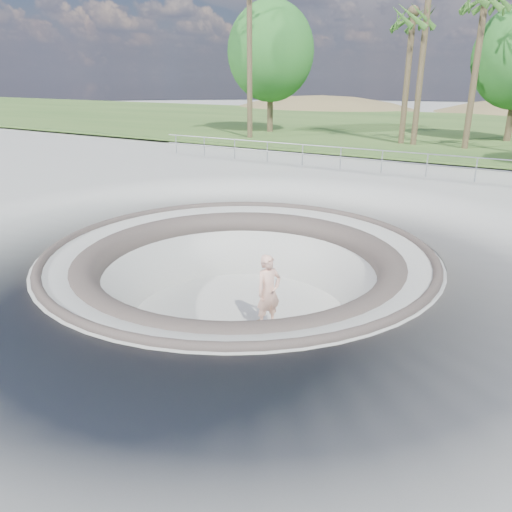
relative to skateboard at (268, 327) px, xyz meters
name	(u,v)px	position (x,y,z in m)	size (l,w,h in m)	color
ground	(239,251)	(-1.08, 0.32, 1.83)	(180.00, 180.00, 0.00)	#A0A09B
skate_bowl	(240,313)	(-1.08, 0.32, 0.00)	(14.00, 14.00, 4.10)	#A0A09B
grass_strip	(465,129)	(-1.08, 34.32, 2.05)	(180.00, 36.00, 0.12)	#325421
safety_railing	(382,161)	(-1.08, 12.32, 2.52)	(25.00, 0.06, 1.03)	#919399
skateboard	(268,327)	(0.00, 0.00, 0.00)	(0.93, 0.56, 0.09)	brown
skater	(269,292)	(0.00, 0.00, 1.01)	(0.72, 0.47, 1.98)	#ECB199
palm_b	(413,20)	(-2.99, 22.36, 9.25)	(2.60, 2.60, 8.50)	brown
palm_d	(485,2)	(0.91, 21.99, 9.91)	(2.60, 2.60, 9.21)	brown
bushy_tree_left	(271,52)	(-13.59, 24.12, 7.80)	(6.48, 5.89, 9.35)	brown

